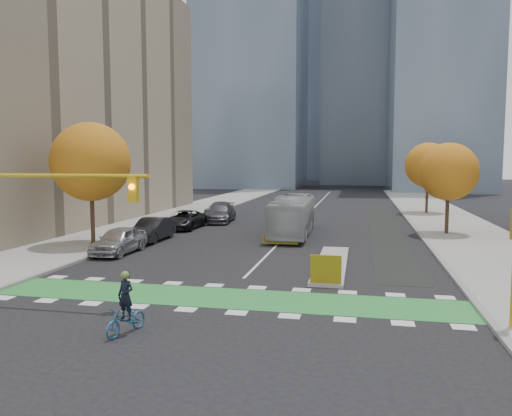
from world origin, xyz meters
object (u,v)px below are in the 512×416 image
at_px(hazard_board, 326,269).
at_px(parked_car_a, 119,240).
at_px(parked_car_d, 184,220).
at_px(parked_car_e, 219,208).
at_px(tree_east_far, 428,165).
at_px(parked_car_b, 152,229).
at_px(tree_west, 91,162).
at_px(traffic_signal_west, 20,202).
at_px(cyclist, 126,313).
at_px(parked_car_c, 220,213).
at_px(bus, 293,215).
at_px(tree_east_near, 449,172).

relative_size(hazard_board, parked_car_a, 0.29).
bearing_deg(parked_car_d, parked_car_e, 90.52).
height_order(hazard_board, parked_car_e, parked_car_e).
relative_size(tree_east_far, parked_car_b, 1.54).
distance_m(tree_west, traffic_signal_west, 13.25).
relative_size(cyclist, parked_car_c, 0.36).
bearing_deg(traffic_signal_west, parked_car_e, 91.89).
relative_size(hazard_board, bus, 0.13).
bearing_deg(parked_car_b, tree_west, -136.83).
bearing_deg(tree_east_near, parked_car_e, 154.54).
distance_m(tree_east_far, cyclist, 44.06).
relative_size(tree_west, cyclist, 3.91).
bearing_deg(hazard_board, traffic_signal_west, -158.45).
relative_size(tree_west, traffic_signal_west, 0.96).
xyz_separation_m(parked_car_c, parked_car_d, (-1.70, -5.00, -0.08)).
bearing_deg(hazard_board, tree_east_far, 75.88).
height_order(parked_car_d, parked_car_e, parked_car_e).
relative_size(parked_car_a, parked_car_e, 1.07).
bearing_deg(parked_car_e, traffic_signal_west, -80.35).
relative_size(tree_west, parked_car_c, 1.42).
distance_m(hazard_board, traffic_signal_west, 13.23).
bearing_deg(parked_car_d, traffic_signal_west, -86.68).
bearing_deg(parked_car_a, parked_car_d, 90.76).
distance_m(hazard_board, cyclist, 9.65).
bearing_deg(tree_east_far, tree_west, -133.30).
bearing_deg(parked_car_c, parked_car_a, -100.95).
xyz_separation_m(hazard_board, parked_car_a, (-13.00, 5.61, 0.02)).
relative_size(tree_west, parked_car_a, 1.70).
height_order(tree_east_near, parked_car_d, tree_east_near).
height_order(cyclist, parked_car_c, cyclist).
bearing_deg(parked_car_e, tree_east_near, -17.70).
relative_size(tree_east_far, parked_car_d, 1.40).
relative_size(hazard_board, parked_car_b, 0.28).
height_order(cyclist, parked_car_b, cyclist).
relative_size(tree_east_far, traffic_signal_west, 0.90).
height_order(cyclist, parked_car_a, cyclist).
xyz_separation_m(parked_car_a, parked_car_b, (0.00, 5.00, -0.00)).
relative_size(parked_car_b, parked_car_c, 0.86).
distance_m(cyclist, parked_car_c, 30.23).
relative_size(cyclist, parked_car_a, 0.43).
distance_m(parked_car_b, parked_car_e, 17.19).
bearing_deg(tree_west, parked_car_b, 43.17).
bearing_deg(tree_east_near, parked_car_c, 167.16).
height_order(tree_east_near, bus, tree_east_near).
bearing_deg(tree_east_far, parked_car_e, -164.41).
bearing_deg(tree_west, parked_car_c, 71.91).
distance_m(hazard_board, parked_car_c, 24.91).
bearing_deg(parked_car_b, parked_car_c, 81.64).
bearing_deg(bus, parked_car_e, 126.00).
bearing_deg(bus, cyclist, -97.52).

